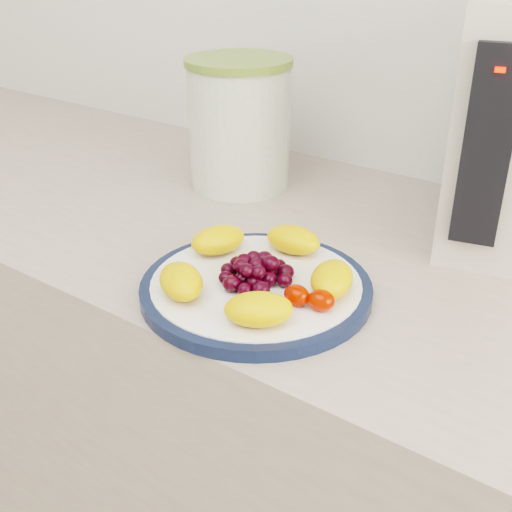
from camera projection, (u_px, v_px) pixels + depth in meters
The scene contains 9 objects.
counter at pixel (340, 494), 1.06m from camera, with size 3.50×0.60×0.90m, color #AC9B8D.
cabinet_face at pixel (339, 507), 1.07m from camera, with size 3.48×0.58×0.84m, color brown.
plate_rim at pixel (256, 288), 0.75m from camera, with size 0.27×0.27×0.01m, color #0F1B38.
plate_face at pixel (256, 288), 0.75m from camera, with size 0.25×0.25×0.02m, color white.
canister at pixel (239, 128), 1.02m from camera, with size 0.16×0.16×0.19m, color #415F10.
canister_lid at pixel (239, 62), 0.98m from camera, with size 0.17×0.17×0.01m, color olive.
appliance_panel at pixel (487, 149), 0.72m from camera, with size 0.05×0.02×0.23m, color black.
appliance_led at pixel (500, 70), 0.67m from camera, with size 0.01×0.01×0.01m, color #FF0C05.
fruit_plate at pixel (259, 270), 0.73m from camera, with size 0.23×0.23×0.03m.
Camera 1 is at (0.33, 0.50, 1.29)m, focal length 45.00 mm.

